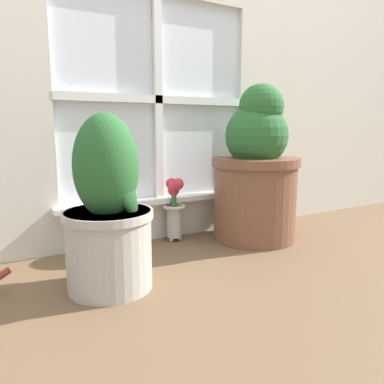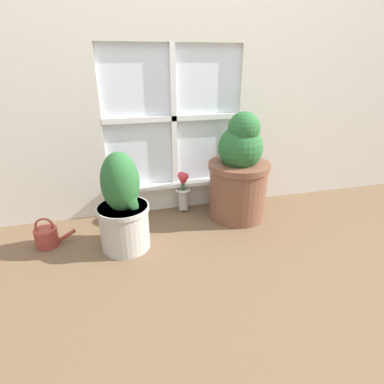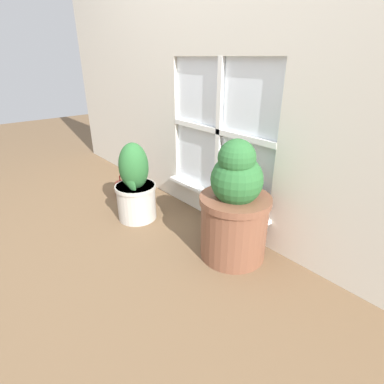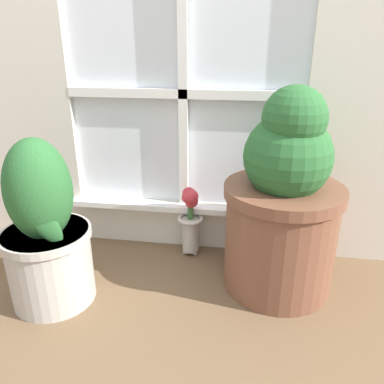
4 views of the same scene
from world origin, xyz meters
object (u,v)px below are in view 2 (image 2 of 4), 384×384
at_px(potted_plant_left, 123,209).
at_px(potted_plant_right, 239,173).
at_px(watering_can, 47,237).
at_px(flower_vase, 183,189).

bearing_deg(potted_plant_left, potted_plant_right, 14.69).
xyz_separation_m(potted_plant_right, watering_can, (-1.23, -0.08, -0.26)).
bearing_deg(watering_can, flower_vase, 15.34).
bearing_deg(potted_plant_left, flower_vase, 40.59).
bearing_deg(watering_can, potted_plant_left, -15.43).
height_order(potted_plant_left, flower_vase, potted_plant_left).
distance_m(potted_plant_right, flower_vase, 0.42).
relative_size(potted_plant_right, watering_can, 3.16).
bearing_deg(flower_vase, watering_can, -164.66).
height_order(flower_vase, watering_can, flower_vase).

